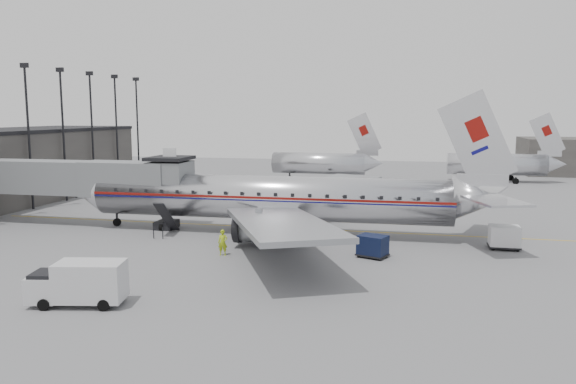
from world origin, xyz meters
name	(u,v)px	position (x,y,z in m)	size (l,w,h in m)	color
ground	(257,243)	(0.00, 0.00, 0.00)	(160.00, 160.00, 0.00)	slate
apron_line	(308,229)	(3.00, 6.00, 0.01)	(0.15, 60.00, 0.01)	gold
jet_bridge	(90,179)	(-16.66, 3.67, 4.18)	(21.00, 6.20, 7.10)	slate
floodlight_masts	(47,129)	(-27.50, 13.00, 8.36)	(0.90, 42.25, 15.25)	black
distant_aircraft_near	(320,162)	(-1.79, 42.00, 2.73)	(16.39, 3.20, 10.26)	silver
distant_aircraft_mid	(497,163)	(24.21, 46.00, 2.73)	(16.39, 3.20, 10.26)	silver
airliner	(278,198)	(0.76, 3.84, 3.02)	(37.95, 35.18, 12.01)	silver
service_van	(78,282)	(-5.33, -16.01, 1.23)	(5.25, 2.83, 2.34)	silver
baggage_cart_navy	(373,246)	(9.21, -2.60, 0.84)	(2.44, 2.17, 1.58)	black
baggage_cart_white	(504,237)	(18.68, 2.00, 0.94)	(2.25, 1.71, 1.77)	silver
ramp_worker	(223,243)	(-1.32, -4.35, 0.93)	(0.68, 0.45, 1.86)	#A2BF16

